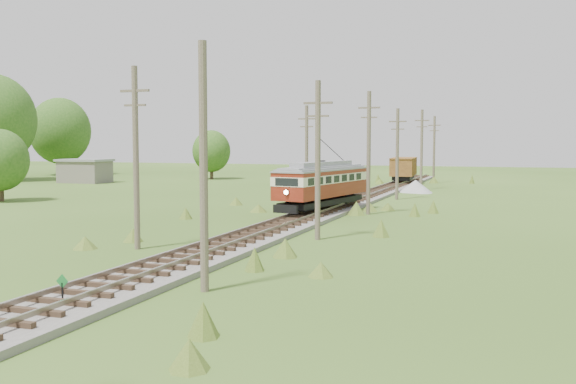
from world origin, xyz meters
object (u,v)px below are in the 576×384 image
at_px(streetcar, 323,182).
at_px(switch_marker, 62,288).
at_px(gondola, 404,168).
at_px(gravel_pile, 417,187).

bearing_deg(streetcar, switch_marker, -80.70).
bearing_deg(streetcar, gondola, 99.71).
bearing_deg(streetcar, gravel_pile, 91.03).
bearing_deg(switch_marker, streetcar, 89.60).
bearing_deg(switch_marker, gondola, 89.82).
bearing_deg(gondola, streetcar, -94.45).
xyz_separation_m(switch_marker, gravel_pile, (3.71, 51.49, -0.01)).
bearing_deg(gondola, switch_marker, -94.63).
relative_size(gondola, gravel_pile, 2.24).
bearing_deg(gravel_pile, streetcar, -98.67).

